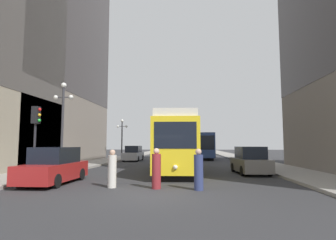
{
  "coord_description": "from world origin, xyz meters",
  "views": [
    {
      "loc": [
        1.41,
        -10.44,
        1.94
      ],
      "look_at": [
        0.11,
        5.66,
        3.42
      ],
      "focal_mm": 29.0,
      "sensor_mm": 36.0,
      "label": 1
    }
  ],
  "objects_px": {
    "lamp_post_left_near": "(63,113)",
    "transit_bus": "(203,145)",
    "fire_hydrant": "(32,171)",
    "parked_car_right_far": "(250,161)",
    "traffic_light_near_left": "(36,123)",
    "streetcar": "(176,143)",
    "parked_car_left_near": "(55,167)",
    "lamp_post_left_far": "(122,133)",
    "pedestrian_on_sidewalk": "(112,170)",
    "parked_car_left_mid": "(133,154)",
    "pedestrian_crossing_near": "(199,171)",
    "pedestrian_crossing_far": "(156,170)"
  },
  "relations": [
    {
      "from": "pedestrian_crossing_near",
      "to": "traffic_light_near_left",
      "type": "distance_m",
      "value": 9.52
    },
    {
      "from": "parked_car_right_far",
      "to": "pedestrian_crossing_far",
      "type": "xyz_separation_m",
      "value": [
        -5.52,
        -6.6,
        -0.01
      ]
    },
    {
      "from": "streetcar",
      "to": "parked_car_left_near",
      "type": "bearing_deg",
      "value": -130.17
    },
    {
      "from": "parked_car_left_near",
      "to": "lamp_post_left_far",
      "type": "height_order",
      "value": "lamp_post_left_far"
    },
    {
      "from": "streetcar",
      "to": "parked_car_right_far",
      "type": "relative_size",
      "value": 3.21
    },
    {
      "from": "transit_bus",
      "to": "lamp_post_left_far",
      "type": "height_order",
      "value": "lamp_post_left_far"
    },
    {
      "from": "pedestrian_crossing_near",
      "to": "parked_car_left_near",
      "type": "bearing_deg",
      "value": 98.05
    },
    {
      "from": "transit_bus",
      "to": "lamp_post_left_near",
      "type": "height_order",
      "value": "lamp_post_left_near"
    },
    {
      "from": "parked_car_right_far",
      "to": "lamp_post_left_near",
      "type": "height_order",
      "value": "lamp_post_left_near"
    },
    {
      "from": "parked_car_left_near",
      "to": "traffic_light_near_left",
      "type": "distance_m",
      "value": 3.04
    },
    {
      "from": "pedestrian_crossing_near",
      "to": "pedestrian_on_sidewalk",
      "type": "height_order",
      "value": "pedestrian_crossing_near"
    },
    {
      "from": "fire_hydrant",
      "to": "parked_car_right_far",
      "type": "bearing_deg",
      "value": 19.94
    },
    {
      "from": "streetcar",
      "to": "traffic_light_near_left",
      "type": "distance_m",
      "value": 9.97
    },
    {
      "from": "traffic_light_near_left",
      "to": "streetcar",
      "type": "bearing_deg",
      "value": 40.91
    },
    {
      "from": "streetcar",
      "to": "lamp_post_left_near",
      "type": "bearing_deg",
      "value": -161.77
    },
    {
      "from": "parked_car_right_far",
      "to": "pedestrian_on_sidewalk",
      "type": "distance_m",
      "value": 9.96
    },
    {
      "from": "lamp_post_left_far",
      "to": "fire_hydrant",
      "type": "height_order",
      "value": "lamp_post_left_far"
    },
    {
      "from": "parked_car_left_near",
      "to": "fire_hydrant",
      "type": "relative_size",
      "value": 6.08
    },
    {
      "from": "parked_car_left_mid",
      "to": "fire_hydrant",
      "type": "xyz_separation_m",
      "value": [
        -1.67,
        -18.47,
        -0.32
      ]
    },
    {
      "from": "pedestrian_on_sidewalk",
      "to": "lamp_post_left_far",
      "type": "relative_size",
      "value": 0.34
    },
    {
      "from": "parked_car_left_near",
      "to": "lamp_post_left_far",
      "type": "distance_m",
      "value": 21.29
    },
    {
      "from": "lamp_post_left_near",
      "to": "transit_bus",
      "type": "bearing_deg",
      "value": 63.44
    },
    {
      "from": "lamp_post_left_near",
      "to": "parked_car_right_far",
      "type": "bearing_deg",
      "value": 3.55
    },
    {
      "from": "pedestrian_crossing_near",
      "to": "lamp_post_left_far",
      "type": "xyz_separation_m",
      "value": [
        -9.11,
        22.5,
        2.69
      ]
    },
    {
      "from": "pedestrian_crossing_far",
      "to": "lamp_post_left_near",
      "type": "relative_size",
      "value": 0.29
    },
    {
      "from": "parked_car_right_far",
      "to": "traffic_light_near_left",
      "type": "xyz_separation_m",
      "value": [
        -12.55,
        -4.38,
        2.33
      ]
    },
    {
      "from": "transit_bus",
      "to": "fire_hydrant",
      "type": "distance_m",
      "value": 27.25
    },
    {
      "from": "streetcar",
      "to": "pedestrian_crossing_near",
      "type": "bearing_deg",
      "value": -83.47
    },
    {
      "from": "lamp_post_left_near",
      "to": "parked_car_left_near",
      "type": "bearing_deg",
      "value": -67.51
    },
    {
      "from": "fire_hydrant",
      "to": "transit_bus",
      "type": "bearing_deg",
      "value": 67.41
    },
    {
      "from": "pedestrian_crossing_near",
      "to": "pedestrian_crossing_far",
      "type": "bearing_deg",
      "value": 102.31
    },
    {
      "from": "parked_car_left_mid",
      "to": "pedestrian_crossing_near",
      "type": "relative_size",
      "value": 2.64
    },
    {
      "from": "parked_car_left_mid",
      "to": "pedestrian_crossing_near",
      "type": "bearing_deg",
      "value": -70.82
    },
    {
      "from": "pedestrian_on_sidewalk",
      "to": "lamp_post_left_far",
      "type": "xyz_separation_m",
      "value": [
        -5.2,
        22.13,
        2.71
      ]
    },
    {
      "from": "fire_hydrant",
      "to": "lamp_post_left_near",
      "type": "bearing_deg",
      "value": 93.46
    },
    {
      "from": "pedestrian_crossing_near",
      "to": "fire_hydrant",
      "type": "distance_m",
      "value": 9.18
    },
    {
      "from": "parked_car_right_far",
      "to": "traffic_light_near_left",
      "type": "height_order",
      "value": "traffic_light_near_left"
    },
    {
      "from": "streetcar",
      "to": "lamp_post_left_far",
      "type": "distance_m",
      "value": 15.65
    },
    {
      "from": "pedestrian_on_sidewalk",
      "to": "lamp_post_left_far",
      "type": "height_order",
      "value": "lamp_post_left_far"
    },
    {
      "from": "pedestrian_crossing_near",
      "to": "parked_car_left_mid",
      "type": "bearing_deg",
      "value": 38.64
    },
    {
      "from": "pedestrian_crossing_near",
      "to": "pedestrian_crossing_far",
      "type": "height_order",
      "value": "pedestrian_crossing_far"
    },
    {
      "from": "parked_car_left_near",
      "to": "pedestrian_crossing_far",
      "type": "relative_size",
      "value": 2.55
    },
    {
      "from": "streetcar",
      "to": "lamp_post_left_far",
      "type": "height_order",
      "value": "lamp_post_left_far"
    },
    {
      "from": "parked_car_left_near",
      "to": "parked_car_left_mid",
      "type": "height_order",
      "value": "same"
    },
    {
      "from": "parked_car_right_far",
      "to": "parked_car_left_near",
      "type": "bearing_deg",
      "value": 23.11
    },
    {
      "from": "streetcar",
      "to": "transit_bus",
      "type": "relative_size",
      "value": 1.09
    },
    {
      "from": "pedestrian_crossing_near",
      "to": "fire_hydrant",
      "type": "xyz_separation_m",
      "value": [
        -8.88,
        2.29,
        -0.3
      ]
    },
    {
      "from": "pedestrian_crossing_far",
      "to": "pedestrian_on_sidewalk",
      "type": "xyz_separation_m",
      "value": [
        -2.05,
        0.14,
        -0.03
      ]
    },
    {
      "from": "transit_bus",
      "to": "lamp_post_left_near",
      "type": "distance_m",
      "value": 23.99
    },
    {
      "from": "transit_bus",
      "to": "parked_car_left_near",
      "type": "relative_size",
      "value": 2.79
    }
  ]
}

